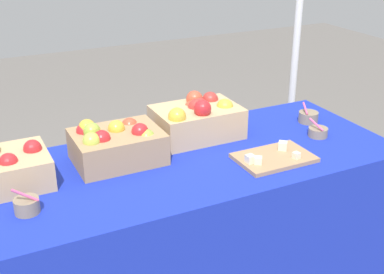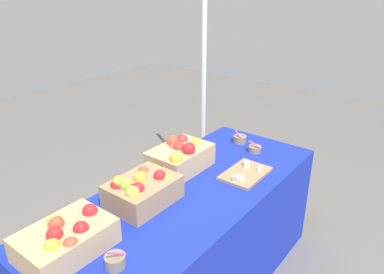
{
  "view_description": "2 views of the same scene",
  "coord_description": "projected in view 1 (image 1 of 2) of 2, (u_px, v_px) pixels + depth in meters",
  "views": [
    {
      "loc": [
        -0.82,
        -1.77,
        1.71
      ],
      "look_at": [
        0.04,
        -0.03,
        0.85
      ],
      "focal_mm": 47.91,
      "sensor_mm": 36.0,
      "label": 1
    },
    {
      "loc": [
        -1.41,
        -1.12,
        1.85
      ],
      "look_at": [
        0.1,
        0.05,
        1.02
      ],
      "focal_mm": 34.2,
      "sensor_mm": 36.0,
      "label": 2
    }
  ],
  "objects": [
    {
      "name": "sample_bowl_near",
      "position": [
        318.0,
        132.0,
        2.4
      ],
      "size": [
        0.09,
        0.09,
        0.09
      ],
      "color": "gray",
      "rests_on": "table"
    },
    {
      "name": "tent_pole",
      "position": [
        296.0,
        41.0,
        3.08
      ],
      "size": [
        0.04,
        0.04,
        1.99
      ],
      "primitive_type": "cylinder",
      "color": "white",
      "rests_on": "ground_plane"
    },
    {
      "name": "sample_bowl_far",
      "position": [
        27.0,
        205.0,
        1.79
      ],
      "size": [
        0.09,
        0.09,
        0.11
      ],
      "color": "gray",
      "rests_on": "table"
    },
    {
      "name": "sample_bowl_mid",
      "position": [
        308.0,
        117.0,
        2.56
      ],
      "size": [
        0.1,
        0.1,
        0.1
      ],
      "color": "gray",
      "rests_on": "table"
    },
    {
      "name": "apple_crate_middle",
      "position": [
        115.0,
        144.0,
        2.14
      ],
      "size": [
        0.36,
        0.27,
        0.18
      ],
      "color": "tan",
      "rests_on": "table"
    },
    {
      "name": "apple_crate_right",
      "position": [
        197.0,
        118.0,
        2.38
      ],
      "size": [
        0.39,
        0.27,
        0.21
      ],
      "color": "tan",
      "rests_on": "table"
    },
    {
      "name": "table",
      "position": [
        182.0,
        233.0,
        2.33
      ],
      "size": [
        1.9,
        0.76,
        0.74
      ],
      "primitive_type": "cube",
      "color": "#192DB7",
      "rests_on": "ground_plane"
    },
    {
      "name": "cutting_board_front",
      "position": [
        274.0,
        157.0,
        2.17
      ],
      "size": [
        0.32,
        0.21,
        0.05
      ],
      "color": "tan",
      "rests_on": "table"
    }
  ]
}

